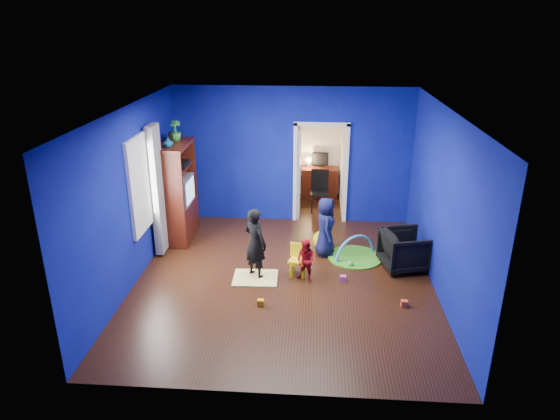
# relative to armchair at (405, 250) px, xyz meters

# --- Properties ---
(floor) EXTENTS (5.00, 5.50, 0.01)m
(floor) POSITION_rel_armchair_xyz_m (-2.10, -0.61, -0.35)
(floor) COLOR black
(floor) RESTS_ON ground
(ceiling) EXTENTS (5.00, 5.50, 0.01)m
(ceiling) POSITION_rel_armchair_xyz_m (-2.10, -0.61, 2.55)
(ceiling) COLOR white
(ceiling) RESTS_ON wall_back
(wall_back) EXTENTS (5.00, 0.02, 2.90)m
(wall_back) POSITION_rel_armchair_xyz_m (-2.10, 2.14, 1.10)
(wall_back) COLOR navy
(wall_back) RESTS_ON floor
(wall_front) EXTENTS (5.00, 0.02, 2.90)m
(wall_front) POSITION_rel_armchair_xyz_m (-2.10, -3.36, 1.10)
(wall_front) COLOR navy
(wall_front) RESTS_ON floor
(wall_left) EXTENTS (0.02, 5.50, 2.90)m
(wall_left) POSITION_rel_armchair_xyz_m (-4.60, -0.61, 1.10)
(wall_left) COLOR navy
(wall_left) RESTS_ON floor
(wall_right) EXTENTS (0.02, 5.50, 2.90)m
(wall_right) POSITION_rel_armchair_xyz_m (0.40, -0.61, 1.10)
(wall_right) COLOR navy
(wall_right) RESTS_ON floor
(alcove) EXTENTS (1.00, 1.75, 2.50)m
(alcove) POSITION_rel_armchair_xyz_m (-1.50, 3.01, 0.90)
(alcove) COLOR silver
(alcove) RESTS_ON floor
(armchair) EXTENTS (0.92, 0.91, 0.70)m
(armchair) POSITION_rel_armchair_xyz_m (0.00, 0.00, 0.00)
(armchair) COLOR black
(armchair) RESTS_ON floor
(child_black) EXTENTS (0.54, 0.52, 1.25)m
(child_black) POSITION_rel_armchair_xyz_m (-2.59, -0.50, 0.28)
(child_black) COLOR black
(child_black) RESTS_ON floor
(child_navy) EXTENTS (0.41, 0.58, 1.13)m
(child_navy) POSITION_rel_armchair_xyz_m (-1.40, 0.44, 0.22)
(child_navy) COLOR #0F153A
(child_navy) RESTS_ON floor
(toddler_red) EXTENTS (0.46, 0.42, 0.75)m
(toddler_red) POSITION_rel_armchair_xyz_m (-1.73, -0.60, 0.03)
(toddler_red) COLOR red
(toddler_red) RESTS_ON floor
(vase) EXTENTS (0.20, 0.20, 0.19)m
(vase) POSITION_rel_armchair_xyz_m (-4.32, 0.69, 1.70)
(vase) COLOR #0D5E68
(vase) RESTS_ON tv_armoire
(potted_plant) EXTENTS (0.25, 0.25, 0.39)m
(potted_plant) POSITION_rel_armchair_xyz_m (-4.32, 1.21, 1.81)
(potted_plant) COLOR #338D35
(potted_plant) RESTS_ON tv_armoire
(tv_armoire) EXTENTS (0.58, 1.14, 1.96)m
(tv_armoire) POSITION_rel_armchair_xyz_m (-4.32, 0.99, 0.63)
(tv_armoire) COLOR #391809
(tv_armoire) RESTS_ON floor
(crt_tv) EXTENTS (0.46, 0.70, 0.54)m
(crt_tv) POSITION_rel_armchair_xyz_m (-4.28, 0.99, 0.67)
(crt_tv) COLOR silver
(crt_tv) RESTS_ON tv_armoire
(yellow_blanket) EXTENTS (0.77, 0.62, 0.03)m
(yellow_blanket) POSITION_rel_armchair_xyz_m (-2.59, -0.60, -0.33)
(yellow_blanket) COLOR #F2E07A
(yellow_blanket) RESTS_ON floor
(hopper_ball) EXTENTS (0.36, 0.36, 0.36)m
(hopper_ball) POSITION_rel_armchair_xyz_m (-1.45, 0.69, -0.17)
(hopper_ball) COLOR yellow
(hopper_ball) RESTS_ON floor
(kid_chair) EXTENTS (0.35, 0.35, 0.50)m
(kid_chair) POSITION_rel_armchair_xyz_m (-1.88, -0.40, -0.10)
(kid_chair) COLOR yellow
(kid_chair) RESTS_ON floor
(play_mat) EXTENTS (1.00, 1.00, 0.03)m
(play_mat) POSITION_rel_armchair_xyz_m (-0.84, 0.33, -0.34)
(play_mat) COLOR green
(play_mat) RESTS_ON floor
(toy_arch) EXTENTS (0.76, 0.54, 0.89)m
(toy_arch) POSITION_rel_armchair_xyz_m (-0.84, 0.33, -0.33)
(toy_arch) COLOR #3F8CD8
(toy_arch) RESTS_ON floor
(window_left) EXTENTS (0.03, 0.95, 1.55)m
(window_left) POSITION_rel_armchair_xyz_m (-4.58, -0.26, 1.20)
(window_left) COLOR white
(window_left) RESTS_ON wall_left
(curtain) EXTENTS (0.14, 0.42, 2.40)m
(curtain) POSITION_rel_armchair_xyz_m (-4.47, 0.29, 0.90)
(curtain) COLOR slate
(curtain) RESTS_ON floor
(doorway) EXTENTS (1.16, 0.10, 2.10)m
(doorway) POSITION_rel_armchair_xyz_m (-1.50, 2.14, 0.70)
(doorway) COLOR white
(doorway) RESTS_ON floor
(study_desk) EXTENTS (0.88, 0.44, 0.75)m
(study_desk) POSITION_rel_armchair_xyz_m (-1.50, 3.65, 0.03)
(study_desk) COLOR #3D140A
(study_desk) RESTS_ON floor
(desk_monitor) EXTENTS (0.40, 0.05, 0.32)m
(desk_monitor) POSITION_rel_armchair_xyz_m (-1.50, 3.77, 0.60)
(desk_monitor) COLOR black
(desk_monitor) RESTS_ON study_desk
(desk_lamp) EXTENTS (0.14, 0.14, 0.14)m
(desk_lamp) POSITION_rel_armchair_xyz_m (-1.78, 3.71, 0.58)
(desk_lamp) COLOR #FFD88C
(desk_lamp) RESTS_ON study_desk
(folding_chair) EXTENTS (0.40, 0.40, 0.92)m
(folding_chair) POSITION_rel_armchair_xyz_m (-1.50, 2.69, 0.11)
(folding_chair) COLOR black
(folding_chair) RESTS_ON floor
(book_shelf) EXTENTS (0.88, 0.24, 0.04)m
(book_shelf) POSITION_rel_armchair_xyz_m (-1.50, 3.76, 1.67)
(book_shelf) COLOR white
(book_shelf) RESTS_ON study_desk
(toy_0) EXTENTS (0.10, 0.08, 0.10)m
(toy_0) POSITION_rel_armchair_xyz_m (-0.18, -1.30, -0.30)
(toy_0) COLOR #F14E28
(toy_0) RESTS_ON floor
(toy_1) EXTENTS (0.11, 0.11, 0.11)m
(toy_1) POSITION_rel_armchair_xyz_m (0.01, 0.10, -0.29)
(toy_1) COLOR #269FDB
(toy_1) RESTS_ON floor
(toy_2) EXTENTS (0.10, 0.08, 0.10)m
(toy_2) POSITION_rel_armchair_xyz_m (-2.41, -1.43, -0.30)
(toy_2) COLOR #F09F0C
(toy_2) RESTS_ON floor
(toy_3) EXTENTS (0.11, 0.11, 0.11)m
(toy_3) POSITION_rel_armchair_xyz_m (-0.94, -0.03, -0.29)
(toy_3) COLOR green
(toy_3) RESTS_ON floor
(toy_4) EXTENTS (0.10, 0.08, 0.10)m
(toy_4) POSITION_rel_armchair_xyz_m (-1.09, -0.57, -0.30)
(toy_4) COLOR #CE4DA3
(toy_4) RESTS_ON floor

